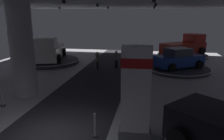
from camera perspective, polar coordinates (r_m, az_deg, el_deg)
The scene contains 13 objects.
ground at distance 9.31m, azimuth -15.93°, elevation -16.91°, with size 24.00×44.00×0.06m.
column_left at distance 13.65m, azimuth -22.61°, elevation 4.96°, with size 1.35×1.35×5.50m.
brand_sign_pylon at distance 8.23m, azimuth 6.31°, elevation -5.82°, with size 1.29×0.70×3.65m.
display_platform_far_right at distance 19.75m, azimuth 17.01°, elevation 0.34°, with size 5.42×5.42×0.26m.
display_car_far_right at distance 19.55m, azimuth 17.13°, elevation 2.84°, with size 4.50×3.81×1.71m.
display_platform_far_left at distance 22.56m, azimuth -15.94°, elevation 2.27°, with size 5.75×5.75×0.37m.
pickup_truck_far_left at distance 22.06m, azimuth -16.29°, elevation 4.89°, with size 3.74×5.67×2.30m.
display_platform_deep_right at distance 26.45m, azimuth 18.03°, elevation 3.69°, with size 5.68×5.68×0.25m.
pickup_truck_deep_right at distance 26.52m, azimuth 18.69°, elevation 5.96°, with size 5.46×4.94×2.30m.
visitor_walking_near at distance 19.57m, azimuth 1.14°, elevation 3.12°, with size 0.32×0.32×1.59m.
visitor_walking_far at distance 19.08m, azimuth -3.86°, elevation 2.80°, with size 0.32×0.32×1.59m.
stanchion_a at distance 8.91m, azimuth -4.54°, elevation -14.92°, with size 0.28×0.28×1.01m.
stanchion_b at distance 12.92m, azimuth -26.94°, elevation -6.96°, with size 0.28×0.28×1.01m.
Camera 1 is at (3.77, -7.07, 4.73)m, focal length 34.72 mm.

